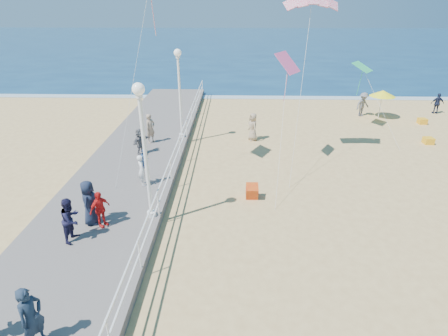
{
  "coord_description": "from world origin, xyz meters",
  "views": [
    {
      "loc": [
        -2.12,
        -11.72,
        8.22
      ],
      "look_at": [
        -2.5,
        2.0,
        1.6
      ],
      "focal_mm": 28.0,
      "sensor_mm": 36.0,
      "label": 1
    }
  ],
  "objects_px": {
    "spectator_5": "(140,141)",
    "beach_umbrella": "(383,93)",
    "toddler_held": "(145,158)",
    "spectator_4": "(89,203)",
    "beach_walker_a": "(363,104)",
    "beach_chair_left": "(428,141)",
    "beach_walker_b": "(437,103)",
    "lamp_post_mid": "(144,140)",
    "lamp_post_far": "(179,85)",
    "spectator_3": "(100,209)",
    "beach_chair_right": "(422,121)",
    "spectator_6": "(150,128)",
    "beach_walker_c": "(253,127)",
    "woman_holding_toddler": "(142,170)",
    "spectator_0": "(32,317)",
    "box_kite": "(252,192)",
    "spectator_7": "(71,219)"
  },
  "relations": [
    {
      "from": "beach_walker_b",
      "to": "beach_walker_c",
      "type": "height_order",
      "value": "beach_walker_c"
    },
    {
      "from": "beach_umbrella",
      "to": "beach_chair_right",
      "type": "distance_m",
      "value": 3.46
    },
    {
      "from": "spectator_6",
      "to": "spectator_7",
      "type": "xyz_separation_m",
      "value": [
        -0.73,
        -9.57,
        -0.04
      ]
    },
    {
      "from": "lamp_post_mid",
      "to": "woman_holding_toddler",
      "type": "xyz_separation_m",
      "value": [
        -0.96,
        2.61,
        -2.51
      ]
    },
    {
      "from": "toddler_held",
      "to": "spectator_4",
      "type": "bearing_deg",
      "value": 135.84
    },
    {
      "from": "woman_holding_toddler",
      "to": "box_kite",
      "type": "relative_size",
      "value": 2.49
    },
    {
      "from": "spectator_5",
      "to": "beach_umbrella",
      "type": "bearing_deg",
      "value": -38.96
    },
    {
      "from": "beach_walker_c",
      "to": "beach_umbrella",
      "type": "distance_m",
      "value": 11.14
    },
    {
      "from": "spectator_4",
      "to": "beach_chair_left",
      "type": "distance_m",
      "value": 20.31
    },
    {
      "from": "box_kite",
      "to": "beach_chair_left",
      "type": "distance_m",
      "value": 13.47
    },
    {
      "from": "beach_chair_right",
      "to": "beach_walker_c",
      "type": "bearing_deg",
      "value": -163.87
    },
    {
      "from": "beach_chair_right",
      "to": "lamp_post_far",
      "type": "bearing_deg",
      "value": -166.11
    },
    {
      "from": "beach_walker_a",
      "to": "beach_chair_left",
      "type": "relative_size",
      "value": 3.37
    },
    {
      "from": "spectator_0",
      "to": "spectator_7",
      "type": "height_order",
      "value": "spectator_0"
    },
    {
      "from": "spectator_3",
      "to": "beach_walker_b",
      "type": "bearing_deg",
      "value": -18.88
    },
    {
      "from": "lamp_post_mid",
      "to": "spectator_6",
      "type": "relative_size",
      "value": 3.02
    },
    {
      "from": "spectator_5",
      "to": "spectator_7",
      "type": "distance_m",
      "value": 7.89
    },
    {
      "from": "spectator_4",
      "to": "spectator_5",
      "type": "height_order",
      "value": "spectator_4"
    },
    {
      "from": "spectator_7",
      "to": "beach_walker_b",
      "type": "distance_m",
      "value": 27.99
    },
    {
      "from": "beach_chair_left",
      "to": "lamp_post_far",
      "type": "bearing_deg",
      "value": -179.11
    },
    {
      "from": "spectator_3",
      "to": "spectator_5",
      "type": "distance_m",
      "value": 7.03
    },
    {
      "from": "woman_holding_toddler",
      "to": "spectator_6",
      "type": "distance_m",
      "value": 5.44
    },
    {
      "from": "lamp_post_far",
      "to": "spectator_7",
      "type": "distance_m",
      "value": 11.13
    },
    {
      "from": "spectator_0",
      "to": "box_kite",
      "type": "height_order",
      "value": "spectator_0"
    },
    {
      "from": "box_kite",
      "to": "toddler_held",
      "type": "bearing_deg",
      "value": 172.81
    },
    {
      "from": "beach_walker_b",
      "to": "beach_walker_a",
      "type": "bearing_deg",
      "value": 14.3
    },
    {
      "from": "spectator_7",
      "to": "lamp_post_mid",
      "type": "bearing_deg",
      "value": -49.09
    },
    {
      "from": "lamp_post_mid",
      "to": "spectator_0",
      "type": "height_order",
      "value": "lamp_post_mid"
    },
    {
      "from": "lamp_post_mid",
      "to": "lamp_post_far",
      "type": "xyz_separation_m",
      "value": [
        0.0,
        9.0,
        0.0
      ]
    },
    {
      "from": "spectator_5",
      "to": "beach_umbrella",
      "type": "relative_size",
      "value": 0.67
    },
    {
      "from": "spectator_5",
      "to": "beach_walker_a",
      "type": "relative_size",
      "value": 0.78
    },
    {
      "from": "toddler_held",
      "to": "spectator_4",
      "type": "distance_m",
      "value": 3.59
    },
    {
      "from": "lamp_post_far",
      "to": "box_kite",
      "type": "relative_size",
      "value": 8.87
    },
    {
      "from": "toddler_held",
      "to": "spectator_5",
      "type": "height_order",
      "value": "toddler_held"
    },
    {
      "from": "lamp_post_mid",
      "to": "spectator_6",
      "type": "xyz_separation_m",
      "value": [
        -1.72,
        7.99,
        -2.38
      ]
    },
    {
      "from": "woman_holding_toddler",
      "to": "spectator_0",
      "type": "bearing_deg",
      "value": 154.21
    },
    {
      "from": "lamp_post_far",
      "to": "beach_umbrella",
      "type": "distance_m",
      "value": 15.53
    },
    {
      "from": "lamp_post_far",
      "to": "spectator_6",
      "type": "relative_size",
      "value": 3.02
    },
    {
      "from": "spectator_3",
      "to": "beach_chair_left",
      "type": "distance_m",
      "value": 20.01
    },
    {
      "from": "spectator_4",
      "to": "beach_chair_right",
      "type": "xyz_separation_m",
      "value": [
        19.29,
        13.77,
        -1.1
      ]
    },
    {
      "from": "beach_walker_c",
      "to": "beach_chair_left",
      "type": "relative_size",
      "value": 3.25
    },
    {
      "from": "spectator_6",
      "to": "beach_chair_right",
      "type": "distance_m",
      "value": 19.58
    },
    {
      "from": "spectator_6",
      "to": "beach_chair_right",
      "type": "xyz_separation_m",
      "value": [
        18.83,
        5.24,
        -1.08
      ]
    },
    {
      "from": "lamp_post_mid",
      "to": "box_kite",
      "type": "height_order",
      "value": "lamp_post_mid"
    },
    {
      "from": "lamp_post_mid",
      "to": "box_kite",
      "type": "xyz_separation_m",
      "value": [
        4.12,
        2.16,
        -3.36
      ]
    },
    {
      "from": "lamp_post_far",
      "to": "beach_walker_c",
      "type": "distance_m",
      "value": 5.31
    },
    {
      "from": "lamp_post_far",
      "to": "lamp_post_mid",
      "type": "bearing_deg",
      "value": -90.0
    },
    {
      "from": "spectator_7",
      "to": "beach_chair_left",
      "type": "xyz_separation_m",
      "value": [
        18.03,
        10.82,
        -1.04
      ]
    },
    {
      "from": "spectator_4",
      "to": "spectator_5",
      "type": "distance_m",
      "value": 6.83
    },
    {
      "from": "toddler_held",
      "to": "spectator_4",
      "type": "relative_size",
      "value": 0.5
    }
  ]
}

